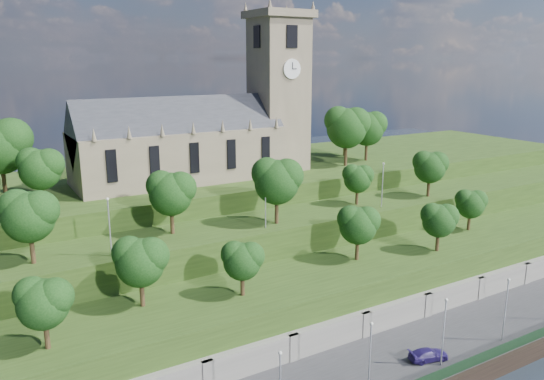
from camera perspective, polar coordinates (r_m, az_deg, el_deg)
promenade at (r=59.63m, az=9.48°, el=-19.39°), size 160.00×12.00×2.00m
retaining_wall at (r=62.82m, az=5.93°, el=-15.80°), size 160.00×2.10×5.00m
embankment_lower at (r=66.46m, az=2.82°, el=-12.51°), size 160.00×12.00×8.00m
embankment_upper at (r=74.27m, az=-1.85°, el=-7.87°), size 160.00×10.00×12.00m
hilltop at (r=91.78m, az=-8.15°, el=-2.71°), size 160.00×32.00×15.00m
church at (r=85.31m, az=-6.97°, el=6.39°), size 38.60×12.35×27.60m
trees_lower at (r=62.92m, az=2.45°, el=-5.40°), size 65.89×8.90×7.75m
trees_upper at (r=69.48m, az=-2.39°, el=0.56°), size 64.43×8.74×9.00m
trees_hilltop at (r=83.26m, az=-8.12°, el=5.77°), size 73.73×15.79×11.13m
lamp_posts_promenade at (r=53.41m, az=10.50°, el=-16.86°), size 60.36×0.36×7.67m
lamp_posts_upper at (r=68.63m, az=-0.71°, el=-0.92°), size 40.36×0.36×6.78m
car_right at (r=62.04m, az=16.48°, el=-16.60°), size 4.74×2.81×1.29m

